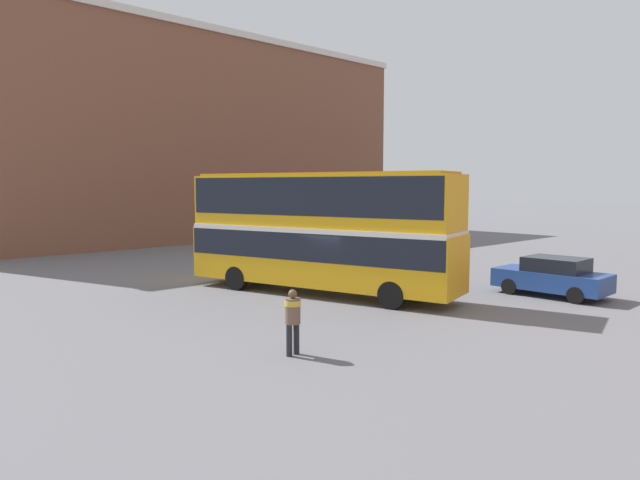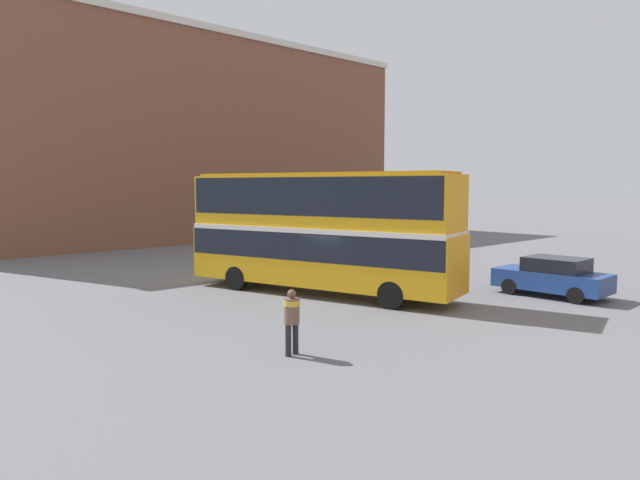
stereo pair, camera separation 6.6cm
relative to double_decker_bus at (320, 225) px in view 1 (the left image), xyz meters
name	(u,v)px [view 1 (the left image)]	position (x,y,z in m)	size (l,w,h in m)	color
ground_plane	(332,296)	(0.69, -0.01, -2.79)	(240.00, 240.00, 0.00)	slate
building_row_left	(183,140)	(-26.77, 9.31, 5.41)	(12.25, 38.17, 16.37)	brown
double_decker_bus	(320,225)	(0.00, 0.00, 0.00)	(11.73, 5.38, 4.88)	gold
pedestrian_foreground	(293,315)	(5.65, -6.28, -1.73)	(0.45, 0.45, 1.72)	#232328
parked_car_kerb_near	(347,249)	(-5.59, 7.35, -1.97)	(4.20, 2.00, 1.62)	slate
parked_car_kerb_far	(552,276)	(6.65, 6.42, -2.00)	(4.28, 1.98, 1.56)	navy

